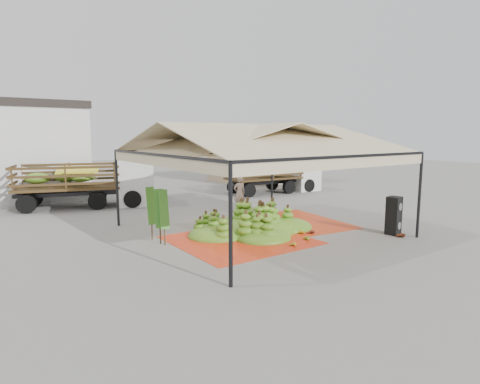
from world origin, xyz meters
TOP-DOWN VIEW (x-y plane):
  - ground at (0.00, 0.00)m, footprint 90.00×90.00m
  - canopy_tent at (0.00, 0.00)m, footprint 8.10×8.10m
  - building_tan at (10.00, 13.00)m, footprint 6.30×5.30m
  - tarp_left at (-1.33, -0.64)m, footprint 4.42×4.22m
  - tarp_right at (1.83, 0.38)m, footprint 4.70×4.88m
  - banana_heap at (-0.16, -0.02)m, footprint 5.74×4.96m
  - hand_yellow_a at (-0.46, -2.30)m, footprint 0.46×0.40m
  - hand_yellow_b at (0.88, -1.28)m, footprint 0.47×0.39m
  - hand_red_a at (3.42, -3.70)m, footprint 0.49×0.40m
  - hand_red_b at (1.21, -1.51)m, footprint 0.50×0.47m
  - hand_green at (0.46, -1.99)m, footprint 0.49×0.45m
  - hanging_bunches at (2.03, -0.88)m, footprint 1.74×0.24m
  - speaker_stack at (3.70, -3.23)m, footprint 0.58×0.53m
  - banana_leaves at (-3.70, 0.72)m, footprint 0.96×1.36m
  - vendor at (1.64, 3.56)m, footprint 0.66×0.46m
  - truck_left at (-3.64, 9.00)m, footprint 6.83×4.02m
  - truck_right at (7.29, 7.41)m, footprint 6.23×2.61m

SIDE VIEW (x-z plane):
  - ground at x=0.00m, z-range 0.00..0.00m
  - banana_leaves at x=-3.70m, z-range -1.85..1.85m
  - tarp_right at x=1.83m, z-range 0.00..0.01m
  - tarp_left at x=-1.33m, z-range 0.00..0.01m
  - hand_red_b at x=1.21m, z-range 0.00..0.18m
  - hand_green at x=0.46m, z-range 0.00..0.18m
  - hand_yellow_a at x=-0.46m, z-range 0.00..0.18m
  - hand_yellow_b at x=0.88m, z-range 0.00..0.20m
  - hand_red_a at x=3.42m, z-range 0.00..0.22m
  - banana_heap at x=-0.16m, z-range 0.00..1.11m
  - speaker_stack at x=3.70m, z-range 0.00..1.39m
  - vendor at x=1.64m, z-range 0.00..1.70m
  - truck_right at x=7.29m, z-range 0.24..2.33m
  - truck_left at x=-3.64m, z-range 0.26..2.48m
  - building_tan at x=10.00m, z-range 0.02..4.12m
  - hanging_bunches at x=2.03m, z-range 2.52..2.72m
  - canopy_tent at x=0.00m, z-range 1.30..5.30m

